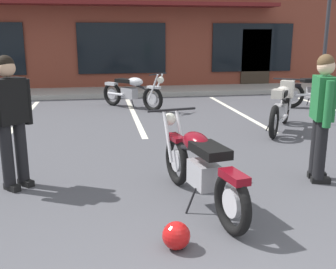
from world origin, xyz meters
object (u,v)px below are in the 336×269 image
motorcycle_red_sportbike (132,91)px  helmet_on_pavement (176,235)px  motorcycle_green_cafe_racer (282,104)px  person_in_black_shirt (11,115)px  motorcycle_black_cruiser (319,90)px  person_by_back_row (322,111)px  motorcycle_foreground_classic (200,166)px

motorcycle_red_sportbike → helmet_on_pavement: (-0.20, -7.24, -0.33)m
motorcycle_green_cafe_racer → person_in_black_shirt: 5.39m
motorcycle_red_sportbike → motorcycle_black_cruiser: bearing=-6.6°
motorcycle_red_sportbike → person_in_black_shirt: person_in_black_shirt is taller
person_by_back_row → motorcycle_green_cafe_racer: bearing=73.8°
motorcycle_black_cruiser → person_by_back_row: person_by_back_row is taller
motorcycle_red_sportbike → person_by_back_row: person_by_back_row is taller
motorcycle_foreground_classic → motorcycle_red_sportbike: same height
motorcycle_foreground_classic → helmet_on_pavement: (-0.45, -0.92, -0.33)m
motorcycle_black_cruiser → motorcycle_green_cafe_racer: (-2.17, -2.34, 0.07)m
motorcycle_foreground_classic → motorcycle_black_cruiser: same height
motorcycle_foreground_classic → person_by_back_row: (1.74, 0.50, 0.49)m
person_by_back_row → helmet_on_pavement: person_by_back_row is taller
person_in_black_shirt → helmet_on_pavement: bearing=-46.7°
motorcycle_black_cruiser → person_by_back_row: bearing=-119.9°
motorcycle_green_cafe_racer → helmet_on_pavement: (-3.03, -4.32, -0.40)m
motorcycle_black_cruiser → motorcycle_green_cafe_racer: bearing=-132.8°
motorcycle_green_cafe_racer → person_in_black_shirt: person_in_black_shirt is taller
motorcycle_foreground_classic → person_by_back_row: bearing=16.0°
motorcycle_red_sportbike → motorcycle_green_cafe_racer: 4.07m
motorcycle_foreground_classic → helmet_on_pavement: motorcycle_foreground_classic is taller
motorcycle_black_cruiser → person_by_back_row: (-3.01, -5.24, 0.49)m
person_in_black_shirt → helmet_on_pavement: (1.73, -1.84, -0.82)m
motorcycle_red_sportbike → helmet_on_pavement: 7.25m
motorcycle_green_cafe_racer → helmet_on_pavement: 5.29m
motorcycle_red_sportbike → motorcycle_black_cruiser: same height
person_in_black_shirt → person_by_back_row: same height
motorcycle_green_cafe_racer → person_in_black_shirt: (-4.76, -2.48, 0.42)m
helmet_on_pavement → person_by_back_row: bearing=33.0°
motorcycle_foreground_classic → motorcycle_green_cafe_racer: 4.27m
motorcycle_green_cafe_racer → person_in_black_shirt: bearing=-152.5°
motorcycle_foreground_classic → motorcycle_red_sportbike: (-0.25, 6.32, 0.00)m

